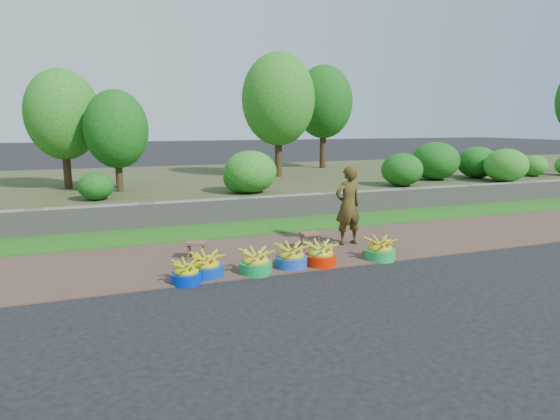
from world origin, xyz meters
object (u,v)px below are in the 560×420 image
object	(u,v)px
stool_right	(310,236)
vendor_woman	(348,205)
basin_d	(291,257)
stool_left	(196,245)
basin_f	(380,250)
basin_b	(206,266)
basin_c	(256,263)
basin_a	(186,273)
basin_e	(321,255)

from	to	relation	value
stool_right	vendor_woman	xyz separation A→B (m)	(0.79, 0.05, 0.51)
basin_d	stool_left	xyz separation A→B (m)	(-1.33, 0.98, 0.08)
basin_d	basin_f	size ratio (longest dim) A/B	1.03
basin_f	basin_b	bearing A→B (deg)	177.87
basin_c	basin_f	world-z (taller)	basin_c
basin_c	stool_left	world-z (taller)	basin_c
basin_a	basin_c	bearing A→B (deg)	4.69
basin_a	basin_f	bearing A→B (deg)	1.19
basin_f	vendor_woman	world-z (taller)	vendor_woman
stool_right	vendor_woman	world-z (taller)	vendor_woman
basin_b	stool_right	xyz separation A→B (m)	(2.08, 0.89, 0.09)
basin_b	vendor_woman	size ratio (longest dim) A/B	0.33
basin_a	stool_right	bearing A→B (deg)	23.97
basin_b	vendor_woman	distance (m)	3.08
basin_f	basin_a	bearing A→B (deg)	-178.81
stool_left	basin_d	bearing A→B (deg)	-36.30
basin_b	basin_c	xyz separation A→B (m)	(0.74, -0.09, 0.00)
basin_a	basin_e	bearing A→B (deg)	3.00
basin_d	stool_left	size ratio (longest dim) A/B	1.30
basin_b	vendor_woman	xyz separation A→B (m)	(2.87, 0.94, 0.60)
basin_a	stool_right	xyz separation A→B (m)	(2.41, 1.07, 0.11)
basin_a	basin_e	world-z (taller)	basin_e
basin_c	basin_d	bearing A→B (deg)	6.98
basin_a	vendor_woman	world-z (taller)	vendor_woman
basin_c	stool_right	bearing A→B (deg)	36.29
basin_f	stool_left	world-z (taller)	basin_f
basin_f	vendor_woman	size ratio (longest dim) A/B	0.34
basin_b	basin_d	xyz separation A→B (m)	(1.36, -0.01, 0.01)
basin_c	basin_b	bearing A→B (deg)	173.21
basin_a	basin_f	world-z (taller)	basin_f
basin_d	basin_e	xyz separation A→B (m)	(0.49, -0.05, -0.00)
basin_e	basin_f	bearing A→B (deg)	-2.44
basin_e	stool_right	xyz separation A→B (m)	(0.24, 0.96, 0.09)
basin_f	stool_left	xyz separation A→B (m)	(-2.90, 1.07, 0.08)
basin_a	basin_b	world-z (taller)	basin_b
basin_b	basin_a	bearing A→B (deg)	-151.50
basin_b	basin_e	world-z (taller)	basin_e
vendor_woman	stool_left	bearing A→B (deg)	-4.57
stool_left	vendor_woman	world-z (taller)	vendor_woman
basin_d	basin_f	xyz separation A→B (m)	(1.57, -0.10, -0.00)
basin_b	basin_f	xyz separation A→B (m)	(2.93, -0.11, 0.00)
basin_c	vendor_woman	distance (m)	2.44
basin_a	basin_e	xyz separation A→B (m)	(2.17, 0.11, 0.02)
vendor_woman	basin_d	bearing A→B (deg)	28.08
stool_right	basin_b	bearing A→B (deg)	-156.77
basin_c	basin_d	distance (m)	0.62
stool_right	basin_a	bearing A→B (deg)	-156.03
basin_e	stool_right	bearing A→B (deg)	76.12
basin_f	stool_right	world-z (taller)	basin_f
basin_d	basin_e	bearing A→B (deg)	-5.69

